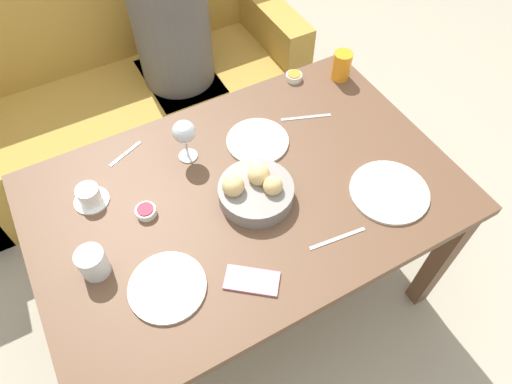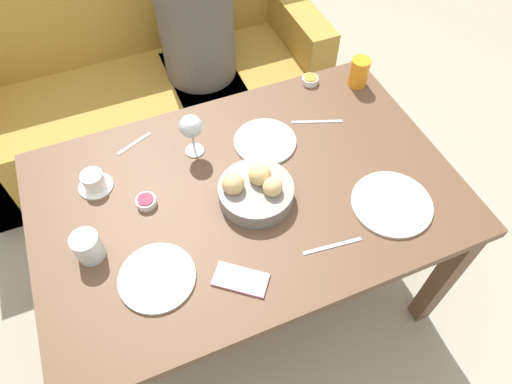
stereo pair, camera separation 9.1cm
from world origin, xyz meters
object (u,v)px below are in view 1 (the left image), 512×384
(jam_bowl_berry, at_px, (146,211))
(cell_phone, at_px, (252,280))
(couch, at_px, (122,93))
(wine_glass, at_px, (184,133))
(water_tumbler, at_px, (93,263))
(fork_silver, at_px, (306,117))
(spoon_coffee, at_px, (125,154))
(seated_person, at_px, (177,57))
(juice_glass, at_px, (342,66))
(plate_far_center, at_px, (258,141))
(jam_bowl_honey, at_px, (294,77))
(knife_silver, at_px, (337,238))
(coffee_cup, at_px, (90,196))
(bread_basket, at_px, (255,190))
(plate_near_right, at_px, (389,192))
(plate_near_left, at_px, (167,287))

(jam_bowl_berry, distance_m, cell_phone, 0.39)
(couch, distance_m, wine_glass, 1.01)
(jam_bowl_berry, bearing_deg, water_tumbler, -149.16)
(fork_silver, bearing_deg, spoon_coffee, 166.90)
(seated_person, bearing_deg, spoon_coffee, -124.37)
(juice_glass, height_order, jam_bowl_berry, juice_glass)
(plate_far_center, bearing_deg, jam_bowl_honey, 38.08)
(jam_bowl_honey, bearing_deg, wine_glass, -162.21)
(wine_glass, relative_size, knife_silver, 0.86)
(fork_silver, bearing_deg, knife_silver, -112.04)
(coffee_cup, relative_size, spoon_coffee, 0.84)
(water_tumbler, bearing_deg, bread_basket, 0.87)
(jam_bowl_berry, xyz_separation_m, fork_silver, (0.65, 0.12, -0.01))
(jam_bowl_honey, relative_size, spoon_coffee, 0.48)
(bread_basket, xyz_separation_m, jam_bowl_honey, (0.40, 0.42, -0.02))
(cell_phone, bearing_deg, knife_silver, -0.40)
(water_tumbler, xyz_separation_m, knife_silver, (0.65, -0.24, -0.04))
(spoon_coffee, bearing_deg, coffee_cup, -138.82)
(jam_bowl_berry, bearing_deg, cell_phone, -63.50)
(knife_silver, bearing_deg, plate_near_right, 14.18)
(plate_far_center, bearing_deg, spoon_coffee, 158.17)
(seated_person, distance_m, water_tumbler, 1.20)
(couch, distance_m, plate_near_right, 1.48)
(plate_far_center, distance_m, knife_silver, 0.45)
(bread_basket, relative_size, water_tumbler, 2.63)
(fork_silver, bearing_deg, jam_bowl_honey, 70.33)
(cell_phone, bearing_deg, juice_glass, 39.93)
(plate_far_center, height_order, knife_silver, plate_far_center)
(seated_person, bearing_deg, bread_basket, -97.16)
(plate_near_right, xyz_separation_m, jam_bowl_honey, (0.02, 0.61, 0.01))
(plate_near_right, bearing_deg, plate_near_left, 177.30)
(jam_bowl_berry, bearing_deg, jam_bowl_honey, 23.78)
(coffee_cup, bearing_deg, couch, 71.09)
(plate_near_right, xyz_separation_m, knife_silver, (-0.24, -0.06, -0.00))
(water_tumbler, height_order, wine_glass, wine_glass)
(wine_glass, relative_size, jam_bowl_honey, 2.52)
(plate_near_right, bearing_deg, plate_far_center, 123.62)
(plate_near_right, distance_m, jam_bowl_honey, 0.61)
(wine_glass, bearing_deg, water_tumbler, -146.05)
(seated_person, height_order, jam_bowl_honey, seated_person)
(juice_glass, relative_size, water_tumbler, 1.24)
(water_tumbler, height_order, jam_bowl_honey, water_tumbler)
(juice_glass, bearing_deg, knife_silver, -125.48)
(juice_glass, bearing_deg, plate_far_center, -161.81)
(coffee_cup, height_order, jam_bowl_berry, coffee_cup)
(jam_bowl_berry, bearing_deg, bread_basket, -18.18)
(plate_near_right, xyz_separation_m, wine_glass, (-0.49, 0.44, 0.11))
(plate_far_center, bearing_deg, couch, 105.65)
(couch, relative_size, jam_bowl_honey, 28.00)
(fork_silver, xyz_separation_m, spoon_coffee, (-0.63, 0.15, 0.00))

